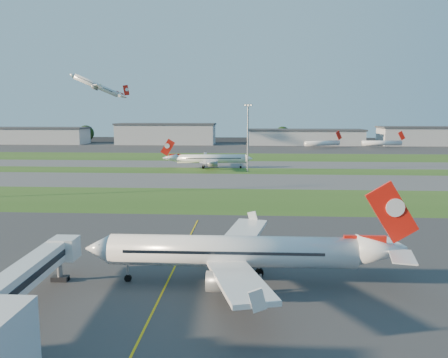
# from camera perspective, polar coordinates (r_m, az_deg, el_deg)

# --- Properties ---
(ground) EXTENTS (700.00, 700.00, 0.00)m
(ground) POSITION_cam_1_polar(r_m,az_deg,el_deg) (65.19, -11.12, -11.67)
(ground) COLOR black
(ground) RESTS_ON ground
(apron_near) EXTENTS (300.00, 70.00, 0.01)m
(apron_near) POSITION_cam_1_polar(r_m,az_deg,el_deg) (65.19, -11.12, -11.67)
(apron_near) COLOR #333335
(apron_near) RESTS_ON ground
(grass_strip_a) EXTENTS (300.00, 34.00, 0.01)m
(grass_strip_a) POSITION_cam_1_polar(r_m,az_deg,el_deg) (114.47, -4.62, -2.71)
(grass_strip_a) COLOR #2F551C
(grass_strip_a) RESTS_ON ground
(taxiway_a) EXTENTS (300.00, 32.00, 0.01)m
(taxiway_a) POSITION_cam_1_polar(r_m,az_deg,el_deg) (146.72, -2.83, -0.19)
(taxiway_a) COLOR #515154
(taxiway_a) RESTS_ON ground
(grass_strip_b) EXTENTS (300.00, 18.00, 0.01)m
(grass_strip_b) POSITION_cam_1_polar(r_m,az_deg,el_deg) (171.34, -1.93, 1.08)
(grass_strip_b) COLOR #2F551C
(grass_strip_b) RESTS_ON ground
(taxiway_b) EXTENTS (300.00, 26.00, 0.01)m
(taxiway_b) POSITION_cam_1_polar(r_m,az_deg,el_deg) (193.09, -1.32, 1.94)
(taxiway_b) COLOR #515154
(taxiway_b) RESTS_ON ground
(grass_strip_c) EXTENTS (300.00, 40.00, 0.01)m
(grass_strip_c) POSITION_cam_1_polar(r_m,az_deg,el_deg) (225.80, -0.63, 2.91)
(grass_strip_c) COLOR #2F551C
(grass_strip_c) RESTS_ON ground
(apron_far) EXTENTS (400.00, 80.00, 0.01)m
(apron_far) POSITION_cam_1_polar(r_m,az_deg,el_deg) (285.45, 0.22, 4.10)
(apron_far) COLOR #333335
(apron_far) RESTS_ON ground
(yellow_line) EXTENTS (0.25, 60.00, 0.02)m
(yellow_line) POSITION_cam_1_polar(r_m,az_deg,el_deg) (64.16, -6.70, -11.90)
(yellow_line) COLOR gold
(yellow_line) RESTS_ON ground
(jet_bridge) EXTENTS (4.20, 26.90, 6.20)m
(jet_bridge) POSITION_cam_1_polar(r_m,az_deg,el_deg) (54.07, -25.81, -12.18)
(jet_bridge) COLOR silver
(jet_bridge) RESTS_ON ground
(airliner_parked) EXTENTS (39.91, 33.89, 12.46)m
(airliner_parked) POSITION_cam_1_polar(r_m,az_deg,el_deg) (57.99, 1.39, -9.52)
(airliner_parked) COLOR white
(airliner_parked) RESTS_ON ground
(airliner_taxiing) EXTENTS (34.67, 29.29, 10.82)m
(airliner_taxiing) POSITION_cam_1_polar(r_m,az_deg,el_deg) (178.91, -1.78, 2.63)
(airliner_taxiing) COLOR white
(airliner_taxiing) RESTS_ON ground
(airliner_departing) EXTENTS (33.34, 28.11, 10.75)m
(airliner_departing) POSITION_cam_1_polar(r_m,az_deg,el_deg) (288.64, -16.26, 11.61)
(airliner_departing) COLOR white
(mini_jet_near) EXTENTS (26.21, 14.76, 9.48)m
(mini_jet_near) POSITION_cam_1_polar(r_m,az_deg,el_deg) (289.23, 12.74, 4.60)
(mini_jet_near) COLOR white
(mini_jet_near) RESTS_ON ground
(mini_jet_far) EXTENTS (28.58, 6.48, 9.48)m
(mini_jet_far) POSITION_cam_1_polar(r_m,az_deg,el_deg) (301.79, 19.94, 4.45)
(mini_jet_far) COLOR white
(mini_jet_far) RESTS_ON ground
(light_mast_centre) EXTENTS (3.20, 0.70, 25.80)m
(light_mast_centre) POSITION_cam_1_polar(r_m,az_deg,el_deg) (167.30, 3.13, 5.99)
(light_mast_centre) COLOR gray
(light_mast_centre) RESTS_ON ground
(hangar_far_west) EXTENTS (91.80, 23.00, 12.20)m
(hangar_far_west) POSITION_cam_1_polar(r_m,az_deg,el_deg) (355.60, -24.50, 5.21)
(hangar_far_west) COLOR #929499
(hangar_far_west) RESTS_ON ground
(hangar_west) EXTENTS (71.40, 23.00, 15.20)m
(hangar_west) POSITION_cam_1_polar(r_m,az_deg,el_deg) (320.31, -7.58, 5.88)
(hangar_west) COLOR #929499
(hangar_west) RESTS_ON ground
(hangar_east) EXTENTS (81.60, 23.00, 11.20)m
(hangar_east) POSITION_cam_1_polar(r_m,az_deg,el_deg) (317.00, 10.55, 5.42)
(hangar_east) COLOR #929499
(hangar_east) RESTS_ON ground
(tree_west) EXTENTS (12.10, 12.10, 13.20)m
(tree_west) POSITION_cam_1_polar(r_m,az_deg,el_deg) (352.70, -17.59, 5.72)
(tree_west) COLOR black
(tree_west) RESTS_ON ground
(tree_mid_west) EXTENTS (9.90, 9.90, 10.80)m
(tree_mid_west) POSITION_cam_1_polar(r_m,az_deg,el_deg) (327.52, -2.89, 5.69)
(tree_mid_west) COLOR black
(tree_mid_west) RESTS_ON ground
(tree_mid_east) EXTENTS (11.55, 11.55, 12.60)m
(tree_mid_east) POSITION_cam_1_polar(r_m,az_deg,el_deg) (329.38, 7.65, 5.81)
(tree_mid_east) COLOR black
(tree_mid_east) RESTS_ON ground
(tree_east) EXTENTS (10.45, 10.45, 11.40)m
(tree_east) POSITION_cam_1_polar(r_m,az_deg,el_deg) (341.25, 20.39, 5.34)
(tree_east) COLOR black
(tree_east) RESTS_ON ground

